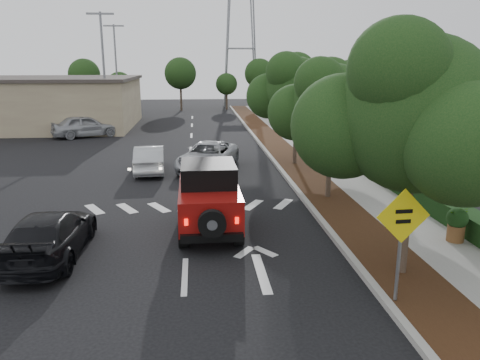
{
  "coord_description": "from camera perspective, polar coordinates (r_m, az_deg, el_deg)",
  "views": [
    {
      "loc": [
        0.39,
        -11.2,
        5.37
      ],
      "look_at": [
        1.72,
        3.0,
        1.77
      ],
      "focal_mm": 35.0,
      "sensor_mm": 36.0,
      "label": 1
    }
  ],
  "objects": [
    {
      "name": "street_tree_near",
      "position": [
        13.06,
        19.08,
        -10.96
      ],
      "size": [
        3.8,
        3.8,
        5.92
      ],
      "primitive_type": null,
      "color": "black",
      "rests_on": "ground"
    },
    {
      "name": "sidewalk",
      "position": [
        24.85,
        11.42,
        1.53
      ],
      "size": [
        2.0,
        70.0,
        0.12
      ],
      "primitive_type": "cube",
      "color": "gray",
      "rests_on": "ground"
    },
    {
      "name": "parked_suv",
      "position": [
        36.44,
        -18.28,
        6.27
      ],
      "size": [
        5.18,
        3.75,
        1.64
      ],
      "primitive_type": "imported",
      "rotation": [
        0.0,
        0.0,
        2.0
      ],
      "color": "#A4A6AB",
      "rests_on": "ground"
    },
    {
      "name": "silver_suv_ahead",
      "position": [
        24.0,
        -3.92,
        2.9
      ],
      "size": [
        3.73,
        5.51,
        1.4
      ],
      "primitive_type": "imported",
      "rotation": [
        0.0,
        0.0,
        -0.3
      ],
      "color": "#AEB1B6",
      "rests_on": "ground"
    },
    {
      "name": "light_pole_a",
      "position": [
        38.22,
        -15.76,
        5.55
      ],
      "size": [
        2.0,
        0.22,
        9.0
      ],
      "primitive_type": null,
      "color": "slate",
      "rests_on": "ground"
    },
    {
      "name": "speed_hump_sign",
      "position": [
        10.84,
        19.11,
        -5.81
      ],
      "size": [
        1.23,
        0.12,
        2.62
      ],
      "rotation": [
        0.0,
        0.0,
        0.06
      ],
      "color": "slate",
      "rests_on": "ground"
    },
    {
      "name": "street_tree_far",
      "position": [
        25.34,
        6.65,
        1.82
      ],
      "size": [
        3.4,
        3.4,
        5.62
      ],
      "primitive_type": null,
      "color": "black",
      "rests_on": "ground"
    },
    {
      "name": "terracotta_planter",
      "position": [
        15.49,
        24.94,
        -4.58
      ],
      "size": [
        0.63,
        0.63,
        1.11
      ],
      "rotation": [
        0.0,
        0.0,
        -0.12
      ],
      "color": "brown",
      "rests_on": "ground"
    },
    {
      "name": "silver_sedan_oncoming",
      "position": [
        23.89,
        -10.98,
        2.55
      ],
      "size": [
        1.69,
        4.17,
        1.34
      ],
      "primitive_type": "imported",
      "rotation": [
        0.0,
        0.0,
        3.21
      ],
      "color": "#B5B9BD",
      "rests_on": "ground"
    },
    {
      "name": "hedge",
      "position": [
        25.21,
        14.51,
        2.33
      ],
      "size": [
        0.8,
        70.0,
        0.8
      ],
      "primitive_type": "cube",
      "color": "black",
      "rests_on": "ground"
    },
    {
      "name": "planting_strip",
      "position": [
        24.37,
        7.13,
        1.46
      ],
      "size": [
        1.8,
        70.0,
        0.12
      ],
      "primitive_type": "cube",
      "color": "black",
      "rests_on": "ground"
    },
    {
      "name": "light_pole_b",
      "position": [
        50.12,
        -14.5,
        7.56
      ],
      "size": [
        2.0,
        0.22,
        9.0
      ],
      "primitive_type": null,
      "color": "slate",
      "rests_on": "ground"
    },
    {
      "name": "black_suv_oncoming",
      "position": [
        14.29,
        -22.19,
        -6.18
      ],
      "size": [
        1.88,
        4.58,
        1.33
      ],
      "primitive_type": "imported",
      "rotation": [
        0.0,
        0.0,
        3.14
      ],
      "color": "black",
      "rests_on": "ground"
    },
    {
      "name": "ground",
      "position": [
        12.43,
        -6.75,
        -11.55
      ],
      "size": [
        120.0,
        120.0,
        0.0
      ],
      "primitive_type": "plane",
      "color": "black",
      "rests_on": "ground"
    },
    {
      "name": "curb",
      "position": [
        24.17,
        4.82,
        1.45
      ],
      "size": [
        0.2,
        70.0,
        0.15
      ],
      "primitive_type": "cube",
      "color": "#9E9B93",
      "rests_on": "ground"
    },
    {
      "name": "street_tree_mid",
      "position": [
        19.22,
        10.62,
        -2.32
      ],
      "size": [
        3.2,
        3.2,
        5.32
      ],
      "primitive_type": null,
      "color": "black",
      "rests_on": "ground"
    },
    {
      "name": "commercial_building",
      "position": [
        44.47,
        -27.26,
        8.26
      ],
      "size": [
        22.0,
        12.0,
        4.0
      ],
      "primitive_type": "cube",
      "color": "gray",
      "rests_on": "ground"
    },
    {
      "name": "transmission_tower",
      "position": [
        59.71,
        0.06,
        9.0
      ],
      "size": [
        7.0,
        4.0,
        28.0
      ],
      "primitive_type": null,
      "color": "slate",
      "rests_on": "ground"
    },
    {
      "name": "red_jeep",
      "position": [
        15.34,
        -3.84,
        -1.98
      ],
      "size": [
        1.97,
        4.33,
        2.2
      ],
      "rotation": [
        0.0,
        0.0,
        0.01
      ],
      "color": "black",
      "rests_on": "ground"
    }
  ]
}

